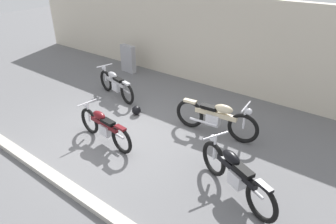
# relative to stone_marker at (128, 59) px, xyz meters

# --- Properties ---
(ground_plane) EXTENTS (40.00, 40.00, 0.00)m
(ground_plane) POSITION_rel_stone_marker_xyz_m (3.14, -3.57, -0.53)
(ground_plane) COLOR slate
(building_wall) EXTENTS (18.00, 0.30, 3.00)m
(building_wall) POSITION_rel_stone_marker_xyz_m (3.14, 0.88, 0.98)
(building_wall) COLOR beige
(building_wall) RESTS_ON ground_plane
(curb_strip) EXTENTS (18.00, 0.24, 0.12)m
(curb_strip) POSITION_rel_stone_marker_xyz_m (3.14, -5.53, -0.47)
(curb_strip) COLOR #B7B2A8
(curb_strip) RESTS_ON ground_plane
(stone_marker) EXTENTS (0.67, 0.26, 1.05)m
(stone_marker) POSITION_rel_stone_marker_xyz_m (0.00, 0.00, 0.00)
(stone_marker) COLOR #9E9EA3
(stone_marker) RESTS_ON ground_plane
(helmet) EXTENTS (0.26, 0.26, 0.26)m
(helmet) POSITION_rel_stone_marker_xyz_m (2.63, -2.41, -0.39)
(helmet) COLOR black
(helmet) RESTS_ON ground_plane
(motorcycle_silver) EXTENTS (1.97, 0.70, 0.90)m
(motorcycle_silver) POSITION_rel_stone_marker_xyz_m (1.29, -1.90, -0.09)
(motorcycle_silver) COLOR black
(motorcycle_silver) RESTS_ON ground_plane
(motorcycle_cream) EXTENTS (2.23, 0.62, 1.00)m
(motorcycle_cream) POSITION_rel_stone_marker_xyz_m (4.97, -1.97, -0.04)
(motorcycle_cream) COLOR black
(motorcycle_cream) RESTS_ON ground_plane
(motorcycle_black) EXTENTS (1.98, 1.05, 0.96)m
(motorcycle_black) POSITION_rel_stone_marker_xyz_m (6.31, -3.63, -0.06)
(motorcycle_black) COLOR black
(motorcycle_black) RESTS_ON ground_plane
(motorcycle_maroon) EXTENTS (1.97, 0.55, 0.88)m
(motorcycle_maroon) POSITION_rel_stone_marker_xyz_m (2.99, -3.92, -0.10)
(motorcycle_maroon) COLOR black
(motorcycle_maroon) RESTS_ON ground_plane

